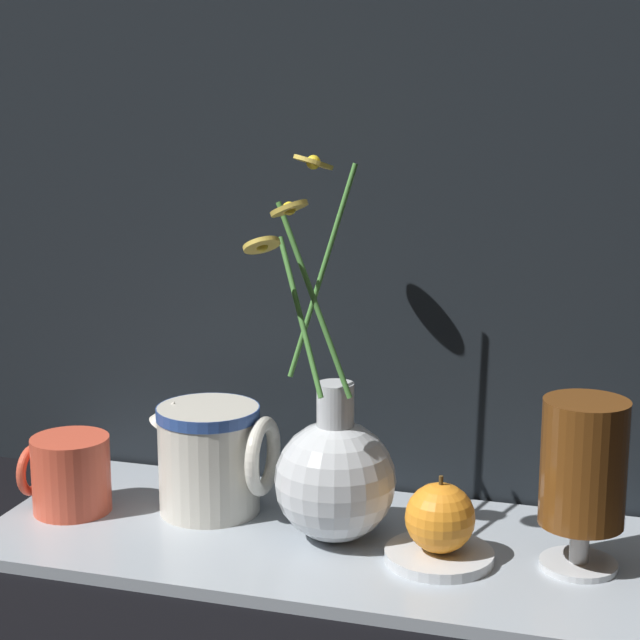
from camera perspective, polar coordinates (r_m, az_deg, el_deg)
ground_plane at (r=1.07m, az=-0.34°, el=-12.00°), size 6.00×6.00×0.00m
shelf at (r=1.07m, az=-0.34°, el=-11.70°), size 0.64×0.28×0.01m
vase_with_flowers at (r=1.04m, az=0.82°, el=-8.11°), size 0.14×0.18×0.37m
yellow_mug at (r=1.14m, az=-13.23°, el=-7.99°), size 0.09×0.08×0.08m
ceramic_pitcher at (r=1.11m, az=-5.80°, el=-7.11°), size 0.13×0.11×0.12m
tea_glass at (r=0.99m, az=13.86°, el=-7.75°), size 0.08×0.08×0.16m
saucer_plate at (r=1.02m, az=6.37°, el=-12.38°), size 0.10×0.10×0.01m
orange_fruit at (r=1.00m, az=6.42°, el=-10.43°), size 0.06×0.06×0.07m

